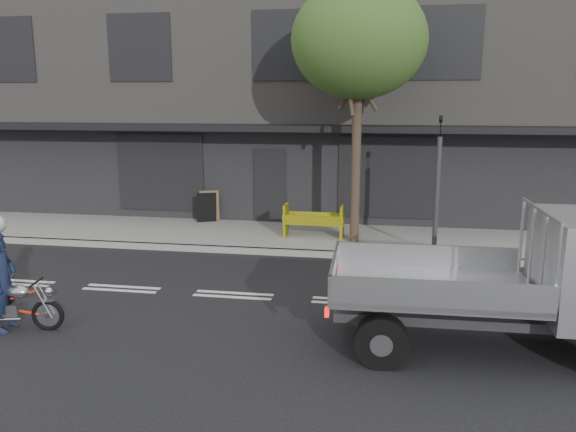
# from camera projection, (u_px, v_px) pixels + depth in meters

# --- Properties ---
(ground) EXTENTS (80.00, 80.00, 0.00)m
(ground) POSITION_uv_depth(u_px,v_px,m) (233.00, 295.00, 11.29)
(ground) COLOR black
(ground) RESTS_ON ground
(sidewalk) EXTENTS (32.00, 3.20, 0.15)m
(sidewalk) POSITION_uv_depth(u_px,v_px,m) (276.00, 236.00, 15.82)
(sidewalk) COLOR gray
(sidewalk) RESTS_ON ground
(kerb) EXTENTS (32.00, 0.20, 0.15)m
(kerb) POSITION_uv_depth(u_px,v_px,m) (265.00, 251.00, 14.27)
(kerb) COLOR gray
(kerb) RESTS_ON ground
(building_main) EXTENTS (26.00, 10.00, 8.00)m
(building_main) POSITION_uv_depth(u_px,v_px,m) (308.00, 96.00, 21.39)
(building_main) COLOR slate
(building_main) RESTS_ON ground
(street_tree) EXTENTS (3.40, 3.40, 6.74)m
(street_tree) POSITION_uv_depth(u_px,v_px,m) (359.00, 41.00, 13.91)
(street_tree) COLOR #382B21
(street_tree) RESTS_ON ground
(traffic_light_pole) EXTENTS (0.12, 0.12, 3.50)m
(traffic_light_pole) POSITION_uv_depth(u_px,v_px,m) (437.00, 193.00, 13.51)
(traffic_light_pole) COLOR #2D2D30
(traffic_light_pole) RESTS_ON ground
(motorcycle) EXTENTS (1.70, 0.49, 0.88)m
(motorcycle) POSITION_uv_depth(u_px,v_px,m) (13.00, 305.00, 9.52)
(motorcycle) COLOR black
(motorcycle) RESTS_ON ground
(rider) EXTENTS (0.50, 0.68, 1.71)m
(rider) POSITION_uv_depth(u_px,v_px,m) (3.00, 281.00, 9.46)
(rider) COLOR #151E3A
(rider) RESTS_ON ground
(flatbed_ute) EXTENTS (4.98, 2.14, 2.29)m
(flatbed_ute) POSITION_uv_depth(u_px,v_px,m) (571.00, 272.00, 8.48)
(flatbed_ute) COLOR black
(flatbed_ute) RESTS_ON ground
(construction_barrier) EXTENTS (1.68, 0.70, 0.93)m
(construction_barrier) POSITION_uv_depth(u_px,v_px,m) (313.00, 222.00, 15.17)
(construction_barrier) COLOR #FFF40D
(construction_barrier) RESTS_ON sidewalk
(sandwich_board) EXTENTS (0.70, 0.59, 0.94)m
(sandwich_board) POSITION_uv_depth(u_px,v_px,m) (207.00, 207.00, 17.18)
(sandwich_board) COLOR black
(sandwich_board) RESTS_ON sidewalk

